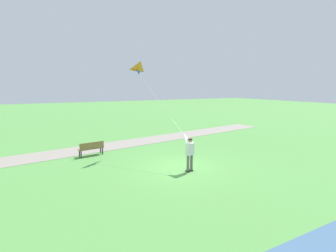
{
  "coord_description": "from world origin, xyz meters",
  "views": [
    {
      "loc": [
        -10.88,
        6.54,
        4.25
      ],
      "look_at": [
        -0.38,
        0.96,
        2.35
      ],
      "focal_mm": 26.56,
      "sensor_mm": 36.0,
      "label": 1
    }
  ],
  "objects": [
    {
      "name": "ground_plane",
      "position": [
        0.0,
        0.0,
        0.0
      ],
      "size": [
        120.0,
        120.0,
        0.0
      ],
      "primitive_type": "plane",
      "color": "#569947"
    },
    {
      "name": "walkway_path",
      "position": [
        6.46,
        2.0,
        0.01
      ],
      "size": [
        7.18,
        32.0,
        0.02
      ],
      "primitive_type": "cube",
      "rotation": [
        0.0,
        0.0,
        0.15
      ],
      "color": "gray",
      "rests_on": "ground"
    },
    {
      "name": "person_kite_flyer",
      "position": [
        -0.74,
        -0.07,
        1.05
      ],
      "size": [
        0.62,
        0.52,
        1.83
      ],
      "color": "#232328",
      "rests_on": "ground"
    },
    {
      "name": "flying_kite",
      "position": [
        3.79,
        0.66,
        5.36
      ],
      "size": [
        4.68,
        1.25,
        4.04
      ],
      "color": "orange"
    },
    {
      "name": "park_bench_near_walkway",
      "position": [
        4.51,
        3.73,
        0.51
      ],
      "size": [
        0.66,
        1.55,
        0.88
      ],
      "color": "olive",
      "rests_on": "ground"
    }
  ]
}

